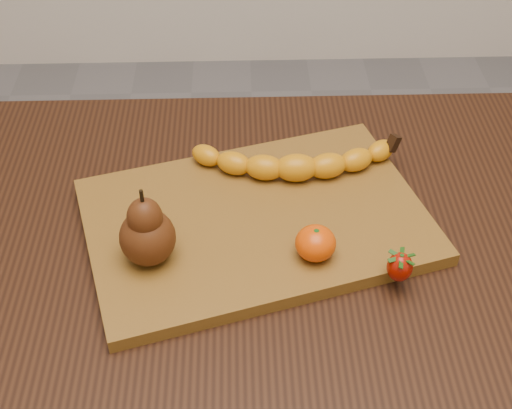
{
  "coord_description": "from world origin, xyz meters",
  "views": [
    {
      "loc": [
        -0.05,
        -0.67,
        1.44
      ],
      "look_at": [
        -0.03,
        0.03,
        0.8
      ],
      "focal_mm": 50.0,
      "sensor_mm": 36.0,
      "label": 1
    }
  ],
  "objects_px": {
    "table": "(277,291)",
    "cutting_board": "(256,221)",
    "pear": "(146,226)",
    "mandarin": "(316,243)"
  },
  "relations": [
    {
      "from": "table",
      "to": "mandarin",
      "type": "distance_m",
      "value": 0.15
    },
    {
      "from": "table",
      "to": "cutting_board",
      "type": "relative_size",
      "value": 2.22
    },
    {
      "from": "table",
      "to": "cutting_board",
      "type": "xyz_separation_m",
      "value": [
        -0.03,
        0.03,
        0.11
      ]
    },
    {
      "from": "cutting_board",
      "to": "mandarin",
      "type": "bearing_deg",
      "value": -62.81
    },
    {
      "from": "pear",
      "to": "mandarin",
      "type": "height_order",
      "value": "pear"
    },
    {
      "from": "cutting_board",
      "to": "table",
      "type": "bearing_deg",
      "value": -66.0
    },
    {
      "from": "cutting_board",
      "to": "pear",
      "type": "distance_m",
      "value": 0.17
    },
    {
      "from": "pear",
      "to": "mandarin",
      "type": "xyz_separation_m",
      "value": [
        0.21,
        -0.0,
        -0.03
      ]
    },
    {
      "from": "cutting_board",
      "to": "mandarin",
      "type": "height_order",
      "value": "mandarin"
    },
    {
      "from": "pear",
      "to": "mandarin",
      "type": "bearing_deg",
      "value": -0.86
    }
  ]
}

